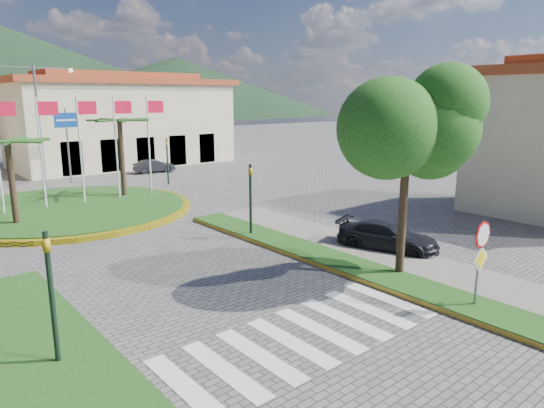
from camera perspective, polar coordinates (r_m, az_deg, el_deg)
sidewalk_right at (r=16.29m, az=24.49°, el=-9.95°), size 4.00×28.00×0.15m
verge_right at (r=15.27m, az=22.49°, el=-11.20°), size 1.60×28.00×0.18m
crosswalk at (r=12.83m, az=3.56°, el=-15.30°), size 8.00×3.00×0.01m
roundabout_island at (r=27.95m, az=-22.72°, el=-0.47°), size 12.70×12.70×6.00m
stop_sign at (r=14.77m, az=23.35°, el=-5.04°), size 0.80×0.11×2.65m
deciduous_tree at (r=16.23m, az=15.72°, el=9.19°), size 3.60×3.60×6.80m
traffic_light_left at (r=11.73m, az=-24.59°, el=-8.85°), size 0.15×0.18×3.20m
traffic_light_right at (r=20.76m, az=-2.55°, el=1.27°), size 0.15×0.18×3.20m
traffic_light_far at (r=34.33m, az=-12.22°, el=5.47°), size 0.18×0.15×3.20m
direction_sign_east at (r=36.87m, az=-22.97°, el=7.72°), size 1.60×0.14×5.20m
street_lamp_centre at (r=35.34m, az=-25.75°, el=8.88°), size 4.80×0.16×8.00m
building_right at (r=45.85m, az=-17.25°, el=9.37°), size 19.08×9.54×8.05m
hill_far_east at (r=159.51m, az=-11.06°, el=13.38°), size 120.00×120.00×18.00m
car_dark_b at (r=40.23m, az=-13.71°, el=4.37°), size 3.35×1.62×1.06m
car_side_right at (r=19.75m, az=13.46°, el=-3.72°), size 2.85×4.30×1.16m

